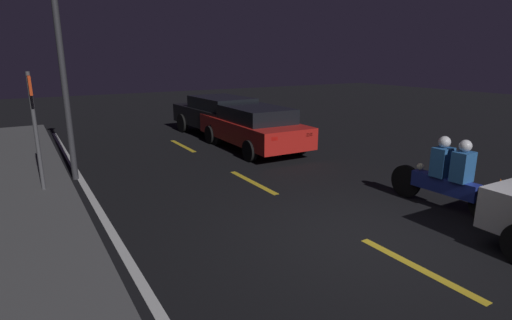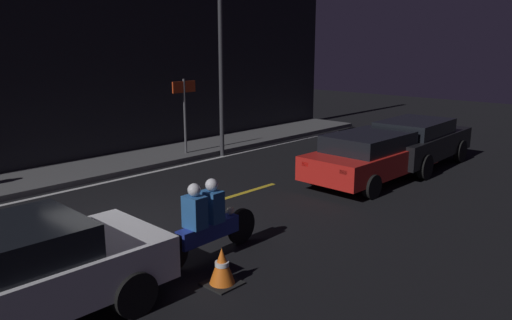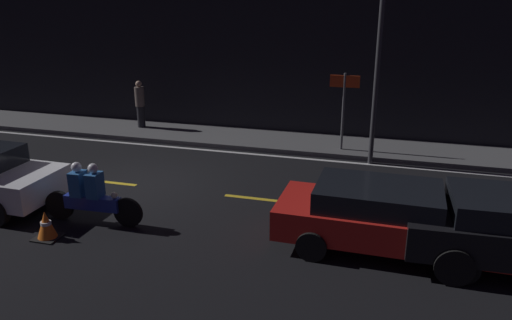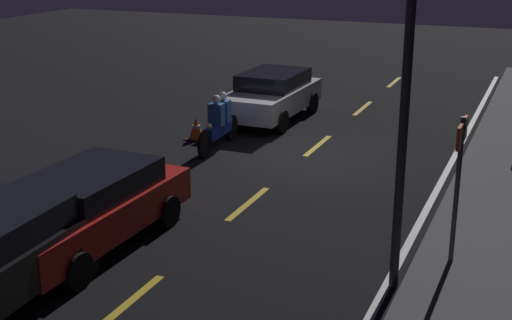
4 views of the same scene
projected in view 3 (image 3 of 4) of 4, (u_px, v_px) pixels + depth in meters
The scene contains 13 objects.
ground_plane at pixel (136, 185), 13.26m from camera, with size 56.00×56.00×0.00m, color black.
raised_curb at pixel (202, 135), 17.55m from camera, with size 28.00×2.18×0.15m.
building_front at pixel (211, 36), 17.60m from camera, with size 28.00×0.30×6.78m.
lane_dash_c at pixel (103, 182), 13.52m from camera, with size 2.00×0.14×0.01m.
lane_dash_d at pixel (263, 199), 12.37m from camera, with size 2.00×0.14×0.01m.
lane_dash_e at pixel (456, 221), 11.22m from camera, with size 2.00×0.14×0.01m.
lane_solid_kerb at pixel (187, 148), 16.35m from camera, with size 25.20×0.14×0.01m.
taxi_red at pixel (385, 216), 9.78m from camera, with size 4.38×1.94×1.34m.
motorcycle at pixel (89, 195), 10.95m from camera, with size 2.35×0.39×1.40m.
traffic_cone_near at pixel (46, 225), 10.36m from camera, with size 0.52×0.52×0.60m.
pedestrian at pixel (140, 104), 18.06m from camera, with size 0.34×0.34×1.70m.
shop_sign at pixel (344, 96), 15.25m from camera, with size 0.90×0.08×2.40m.
street_lamp at pixel (378, 54), 13.90m from camera, with size 0.28×0.28×5.76m.
Camera 3 is at (6.40, -11.01, 4.94)m, focal length 35.00 mm.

